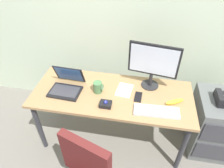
{
  "coord_description": "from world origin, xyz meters",
  "views": [
    {
      "loc": [
        0.26,
        -1.48,
        2.06
      ],
      "look_at": [
        0.0,
        0.0,
        0.83
      ],
      "focal_mm": 32.2,
      "sensor_mm": 36.0,
      "label": 1
    }
  ],
  "objects_px": {
    "desk_phone": "(224,99)",
    "monitor_main": "(153,63)",
    "paper_notepad": "(124,90)",
    "banana": "(175,102)",
    "trackball_mouse": "(106,104)",
    "coffee_mug": "(98,87)",
    "file_cabinet": "(212,124)",
    "keyboard": "(156,111)",
    "laptop": "(67,85)",
    "cell_phone": "(138,97)"
  },
  "relations": [
    {
      "from": "desk_phone",
      "to": "monitor_main",
      "type": "distance_m",
      "value": 0.76
    },
    {
      "from": "paper_notepad",
      "to": "banana",
      "type": "distance_m",
      "value": 0.5
    },
    {
      "from": "trackball_mouse",
      "to": "coffee_mug",
      "type": "relative_size",
      "value": 0.94
    },
    {
      "from": "desk_phone",
      "to": "file_cabinet",
      "type": "bearing_deg",
      "value": 63.22
    },
    {
      "from": "keyboard",
      "to": "laptop",
      "type": "xyz_separation_m",
      "value": [
        -0.91,
        0.17,
        0.04
      ]
    },
    {
      "from": "monitor_main",
      "to": "laptop",
      "type": "bearing_deg",
      "value": -166.16
    },
    {
      "from": "desk_phone",
      "to": "paper_notepad",
      "type": "bearing_deg",
      "value": -178.81
    },
    {
      "from": "desk_phone",
      "to": "cell_phone",
      "type": "relative_size",
      "value": 1.41
    },
    {
      "from": "paper_notepad",
      "to": "desk_phone",
      "type": "bearing_deg",
      "value": 1.19
    },
    {
      "from": "monitor_main",
      "to": "keyboard",
      "type": "distance_m",
      "value": 0.47
    },
    {
      "from": "file_cabinet",
      "to": "laptop",
      "type": "distance_m",
      "value": 1.61
    },
    {
      "from": "coffee_mug",
      "to": "cell_phone",
      "type": "height_order",
      "value": "coffee_mug"
    },
    {
      "from": "cell_phone",
      "to": "desk_phone",
      "type": "bearing_deg",
      "value": 9.19
    },
    {
      "from": "desk_phone",
      "to": "keyboard",
      "type": "relative_size",
      "value": 0.48
    },
    {
      "from": "coffee_mug",
      "to": "cell_phone",
      "type": "distance_m",
      "value": 0.41
    },
    {
      "from": "trackball_mouse",
      "to": "desk_phone",
      "type": "bearing_deg",
      "value": 13.48
    },
    {
      "from": "desk_phone",
      "to": "paper_notepad",
      "type": "distance_m",
      "value": 0.96
    },
    {
      "from": "file_cabinet",
      "to": "keyboard",
      "type": "relative_size",
      "value": 1.68
    },
    {
      "from": "coffee_mug",
      "to": "cell_phone",
      "type": "bearing_deg",
      "value": -1.89
    },
    {
      "from": "paper_notepad",
      "to": "banana",
      "type": "relative_size",
      "value": 1.09
    },
    {
      "from": "banana",
      "to": "paper_notepad",
      "type": "bearing_deg",
      "value": 168.91
    },
    {
      "from": "desk_phone",
      "to": "monitor_main",
      "type": "xyz_separation_m",
      "value": [
        -0.71,
        0.11,
        0.26
      ]
    },
    {
      "from": "laptop",
      "to": "coffee_mug",
      "type": "bearing_deg",
      "value": 3.0
    },
    {
      "from": "banana",
      "to": "file_cabinet",
      "type": "bearing_deg",
      "value": 15.6
    },
    {
      "from": "cell_phone",
      "to": "laptop",
      "type": "bearing_deg",
      "value": -177.19
    },
    {
      "from": "monitor_main",
      "to": "coffee_mug",
      "type": "relative_size",
      "value": 4.18
    },
    {
      "from": "desk_phone",
      "to": "paper_notepad",
      "type": "relative_size",
      "value": 0.96
    },
    {
      "from": "file_cabinet",
      "to": "desk_phone",
      "type": "distance_m",
      "value": 0.38
    },
    {
      "from": "keyboard",
      "to": "trackball_mouse",
      "type": "height_order",
      "value": "trackball_mouse"
    },
    {
      "from": "cell_phone",
      "to": "coffee_mug",
      "type": "bearing_deg",
      "value": -179.35
    },
    {
      "from": "file_cabinet",
      "to": "banana",
      "type": "xyz_separation_m",
      "value": [
        -0.48,
        -0.13,
        0.38
      ]
    },
    {
      "from": "trackball_mouse",
      "to": "cell_phone",
      "type": "xyz_separation_m",
      "value": [
        0.29,
        0.17,
        -0.02
      ]
    },
    {
      "from": "trackball_mouse",
      "to": "coffee_mug",
      "type": "bearing_deg",
      "value": 121.97
    },
    {
      "from": "monitor_main",
      "to": "cell_phone",
      "type": "bearing_deg",
      "value": -117.48
    },
    {
      "from": "banana",
      "to": "cell_phone",
      "type": "bearing_deg",
      "value": 176.39
    },
    {
      "from": "keyboard",
      "to": "banana",
      "type": "relative_size",
      "value": 2.18
    },
    {
      "from": "laptop",
      "to": "trackball_mouse",
      "type": "relative_size",
      "value": 2.96
    },
    {
      "from": "laptop",
      "to": "paper_notepad",
      "type": "bearing_deg",
      "value": 7.66
    },
    {
      "from": "monitor_main",
      "to": "banana",
      "type": "height_order",
      "value": "monitor_main"
    },
    {
      "from": "file_cabinet",
      "to": "cell_phone",
      "type": "relative_size",
      "value": 4.91
    },
    {
      "from": "laptop",
      "to": "trackball_mouse",
      "type": "height_order",
      "value": "laptop"
    },
    {
      "from": "trackball_mouse",
      "to": "paper_notepad",
      "type": "distance_m",
      "value": 0.29
    },
    {
      "from": "file_cabinet",
      "to": "coffee_mug",
      "type": "height_order",
      "value": "coffee_mug"
    },
    {
      "from": "coffee_mug",
      "to": "cell_phone",
      "type": "relative_size",
      "value": 0.82
    },
    {
      "from": "trackball_mouse",
      "to": "monitor_main",
      "type": "bearing_deg",
      "value": 43.17
    },
    {
      "from": "desk_phone",
      "to": "keyboard",
      "type": "bearing_deg",
      "value": -157.5
    },
    {
      "from": "file_cabinet",
      "to": "cell_phone",
      "type": "xyz_separation_m",
      "value": [
        -0.82,
        -0.11,
        0.37
      ]
    },
    {
      "from": "desk_phone",
      "to": "cell_phone",
      "type": "distance_m",
      "value": 0.82
    },
    {
      "from": "coffee_mug",
      "to": "file_cabinet",
      "type": "bearing_deg",
      "value": 4.55
    },
    {
      "from": "paper_notepad",
      "to": "cell_phone",
      "type": "bearing_deg",
      "value": -26.95
    }
  ]
}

